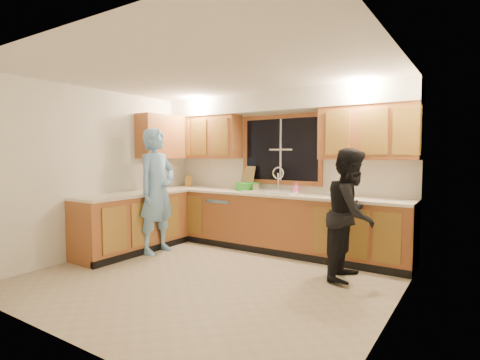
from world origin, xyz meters
name	(u,v)px	position (x,y,z in m)	size (l,w,h in m)	color
floor	(211,278)	(0.00, 0.00, 0.00)	(4.20, 4.20, 0.00)	#BAAA8F
ceiling	(209,72)	(0.00, 0.00, 2.50)	(4.20, 4.20, 0.00)	white
wall_back	(281,171)	(0.00, 1.90, 1.25)	(4.20, 4.20, 0.00)	white
wall_left	(101,172)	(-2.10, 0.00, 1.25)	(3.80, 3.80, 0.00)	white
wall_right	(393,185)	(2.10, 0.00, 1.25)	(3.80, 3.80, 0.00)	white
base_cabinets_back	(272,223)	(0.00, 1.60, 0.44)	(4.20, 0.60, 0.88)	#A55D2F
base_cabinets_left	(133,223)	(-1.80, 0.35, 0.44)	(0.60, 1.90, 0.88)	#A55D2F
countertop_back	(272,194)	(0.00, 1.58, 0.90)	(4.20, 0.63, 0.04)	#F5E6CE
countertop_left	(133,194)	(-1.79, 0.35, 0.90)	(0.63, 1.90, 0.04)	#F5E6CE
upper_cabinets_left	(206,138)	(-1.43, 1.73, 1.83)	(1.35, 0.33, 0.75)	#A55D2F
upper_cabinets_right	(368,133)	(1.43, 1.73, 1.83)	(1.35, 0.33, 0.75)	#A55D2F
upper_cabinets_return	(161,137)	(-1.94, 1.12, 1.83)	(0.33, 0.90, 0.75)	#A55D2F
soffit	(277,102)	(0.00, 1.72, 2.35)	(4.20, 0.35, 0.30)	white
window_frame	(281,150)	(0.00, 1.89, 1.60)	(1.44, 0.03, 1.14)	black
sink	(272,196)	(0.00, 1.60, 0.86)	(0.86, 0.52, 0.57)	white
dishwasher	(228,219)	(-0.85, 1.59, 0.41)	(0.60, 0.56, 0.82)	silver
stove	(102,229)	(-1.80, -0.22, 0.45)	(0.58, 0.75, 0.90)	silver
man	(157,191)	(-1.43, 0.51, 0.96)	(0.70, 0.46, 1.92)	#7BB3E8
woman	(351,214)	(1.45, 0.92, 0.80)	(0.78, 0.61, 1.60)	black
knife_block	(189,181)	(-1.81, 1.69, 1.03)	(0.12, 0.10, 0.21)	olive
cutting_board	(248,178)	(-0.60, 1.82, 1.12)	(0.30, 0.02, 0.40)	tan
dish_crate	(247,187)	(-0.48, 1.62, 0.99)	(0.30, 0.28, 0.14)	green
soap_bottle	(296,188)	(0.38, 1.66, 1.01)	(0.08, 0.09, 0.18)	pink
bowl	(336,195)	(1.03, 1.60, 0.95)	(0.22, 0.22, 0.05)	silver
can_left	(255,188)	(-0.27, 1.51, 0.98)	(0.07, 0.07, 0.13)	beige
can_right	(257,188)	(-0.24, 1.53, 0.99)	(0.07, 0.07, 0.13)	beige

